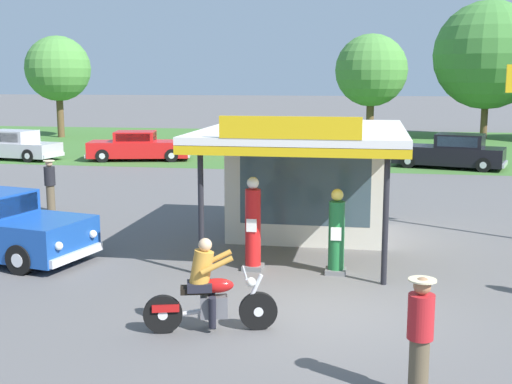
{
  "coord_description": "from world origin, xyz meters",
  "views": [
    {
      "loc": [
        0.7,
        -11.61,
        4.12
      ],
      "look_at": [
        -2.03,
        4.05,
        1.4
      ],
      "focal_mm": 46.7,
      "sensor_mm": 36.0,
      "label": 1
    }
  ],
  "objects": [
    {
      "name": "ground_plane",
      "position": [
        0.0,
        0.0,
        0.0
      ],
      "size": [
        300.0,
        300.0,
        0.0
      ],
      "primitive_type": "plane",
      "color": "#5B5959"
    },
    {
      "name": "bystander_chatting_near_pumps",
      "position": [
        1.38,
        -3.28,
        0.88
      ],
      "size": [
        0.36,
        0.36,
        1.64
      ],
      "color": "brown",
      "rests_on": "ground"
    },
    {
      "name": "bystander_standing_back_lot",
      "position": [
        -9.19,
        7.52,
        0.87
      ],
      "size": [
        0.36,
        0.36,
        1.62
      ],
      "color": "brown",
      "rests_on": "ground"
    },
    {
      "name": "motorcycle_with_rider",
      "position": [
        -1.86,
        -1.46,
        0.65
      ],
      "size": [
        2.15,
        0.84,
        1.58
      ],
      "color": "black",
      "rests_on": "ground"
    },
    {
      "name": "parked_car_back_row_far_left",
      "position": [
        4.33,
        20.21,
        0.73
      ],
      "size": [
        5.38,
        3.12,
        1.6
      ],
      "color": "black",
      "rests_on": "ground"
    },
    {
      "name": "grass_verge_strip",
      "position": [
        0.0,
        30.0,
        0.0
      ],
      "size": [
        120.0,
        24.0,
        0.01
      ],
      "primitive_type": "cube",
      "color": "#3D6B2D",
      "rests_on": "ground"
    },
    {
      "name": "parked_car_back_row_centre",
      "position": [
        -10.98,
        20.6,
        0.68
      ],
      "size": [
        5.47,
        2.94,
        1.47
      ],
      "color": "red",
      "rests_on": "ground"
    },
    {
      "name": "tree_oak_distant_spare",
      "position": [
        -21.02,
        32.46,
        4.72
      ],
      "size": [
        4.52,
        4.52,
        7.05
      ],
      "color": "brown",
      "rests_on": "ground"
    },
    {
      "name": "parked_car_back_row_left",
      "position": [
        -17.68,
        19.84,
        0.68
      ],
      "size": [
        5.76,
        2.62,
        1.49
      ],
      "color": "#B7B7BC",
      "rests_on": "ground"
    },
    {
      "name": "gas_pump_offside",
      "position": [
        0.02,
        2.22,
        0.83
      ],
      "size": [
        0.44,
        0.44,
        1.84
      ],
      "color": "slate",
      "rests_on": "ground"
    },
    {
      "name": "gas_pump_nearside",
      "position": [
        -1.78,
        2.22,
        0.94
      ],
      "size": [
        0.44,
        0.44,
        2.04
      ],
      "color": "slate",
      "rests_on": "ground"
    },
    {
      "name": "service_station_kiosk",
      "position": [
        -0.88,
        5.52,
        1.71
      ],
      "size": [
        4.69,
        6.46,
        3.39
      ],
      "color": "beige",
      "rests_on": "ground"
    },
    {
      "name": "tree_oak_centre",
      "position": [
        8.33,
        36.42,
        5.5
      ],
      "size": [
        7.29,
        7.29,
        9.32
      ],
      "color": "brown",
      "rests_on": "ground"
    },
    {
      "name": "tree_oak_far_left",
      "position": [
        0.53,
        35.72,
        4.65
      ],
      "size": [
        4.98,
        4.98,
        7.16
      ],
      "color": "brown",
      "rests_on": "ground"
    }
  ]
}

